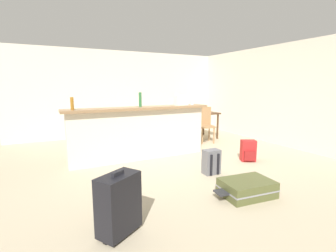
{
  "coord_description": "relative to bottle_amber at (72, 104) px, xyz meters",
  "views": [
    {
      "loc": [
        -2.25,
        -4.24,
        1.5
      ],
      "look_at": [
        0.17,
        0.53,
        0.61
      ],
      "focal_mm": 26.17,
      "sensor_mm": 36.0,
      "label": 1
    }
  ],
  "objects": [
    {
      "name": "dining_table",
      "position": [
        3.4,
        1.24,
        -0.54
      ],
      "size": [
        1.1,
        0.8,
        0.74
      ],
      "color": "#4C331E",
      "rests_on": "ground_plane"
    },
    {
      "name": "ground_plane",
      "position": [
        1.82,
        -0.29,
        -1.21
      ],
      "size": [
        13.0,
        13.0,
        0.05
      ],
      "primitive_type": "cube",
      "color": "#BCAD8E"
    },
    {
      "name": "backpack_red",
      "position": [
        3.13,
        -1.04,
        -0.98
      ],
      "size": [
        0.33,
        0.32,
        0.42
      ],
      "color": "red",
      "rests_on": "ground_plane"
    },
    {
      "name": "suitcase_flat_olive",
      "position": [
        1.95,
        -2.2,
        -1.07
      ],
      "size": [
        0.86,
        0.56,
        0.22
      ],
      "color": "#51562D",
      "rests_on": "ground_plane"
    },
    {
      "name": "dining_chair_near_partition",
      "position": [
        3.34,
        0.74,
        -0.67
      ],
      "size": [
        0.48,
        0.48,
        0.93
      ],
      "color": "#9E754C",
      "rests_on": "ground_plane"
    },
    {
      "name": "wall_back",
      "position": [
        1.82,
        2.76,
        0.07
      ],
      "size": [
        6.6,
        0.1,
        2.5
      ],
      "primitive_type": "cube",
      "color": "silver",
      "rests_on": "ground_plane"
    },
    {
      "name": "backpack_grey",
      "position": [
        2.04,
        -1.28,
        -0.98
      ],
      "size": [
        0.29,
        0.26,
        0.42
      ],
      "color": "slate",
      "rests_on": "ground_plane"
    },
    {
      "name": "bottle_clear",
      "position": [
        2.5,
        0.06,
        0.03
      ],
      "size": [
        0.07,
        0.07,
        0.28
      ],
      "primitive_type": "cylinder",
      "color": "silver",
      "rests_on": "bar_countertop"
    },
    {
      "name": "partition_half_wall",
      "position": [
        1.27,
        0.04,
        -0.67
      ],
      "size": [
        2.8,
        0.2,
        1.02
      ],
      "primitive_type": "cube",
      "color": "silver",
      "rests_on": "ground_plane"
    },
    {
      "name": "bar_countertop",
      "position": [
        1.27,
        0.04,
        -0.14
      ],
      "size": [
        2.96,
        0.4,
        0.05
      ],
      "primitive_type": "cube",
      "color": "#93704C",
      "rests_on": "partition_half_wall"
    },
    {
      "name": "suitcase_upright_black",
      "position": [
        0.16,
        -2.28,
        -0.85
      ],
      "size": [
        0.5,
        0.43,
        0.67
      ],
      "color": "black",
      "rests_on": "ground_plane"
    },
    {
      "name": "grocery_bag",
      "position": [
        2.21,
        0.07,
        -0.0
      ],
      "size": [
        0.26,
        0.18,
        0.22
      ],
      "primitive_type": "cube",
      "color": "silver",
      "rests_on": "bar_countertop"
    },
    {
      "name": "bottle_green",
      "position": [
        1.28,
        0.06,
        0.03
      ],
      "size": [
        0.06,
        0.06,
        0.29
      ],
      "primitive_type": "cylinder",
      "color": "#2D6B38",
      "rests_on": "bar_countertop"
    },
    {
      "name": "wall_right",
      "position": [
        4.87,
        0.01,
        0.07
      ],
      "size": [
        0.1,
        6.0,
        2.5
      ],
      "primitive_type": "cube",
      "color": "silver",
      "rests_on": "ground_plane"
    },
    {
      "name": "bottle_amber",
      "position": [
        0.0,
        0.0,
        0.0
      ],
      "size": [
        0.06,
        0.06,
        0.22
      ],
      "primitive_type": "cylinder",
      "color": "#9E661E",
      "rests_on": "bar_countertop"
    }
  ]
}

